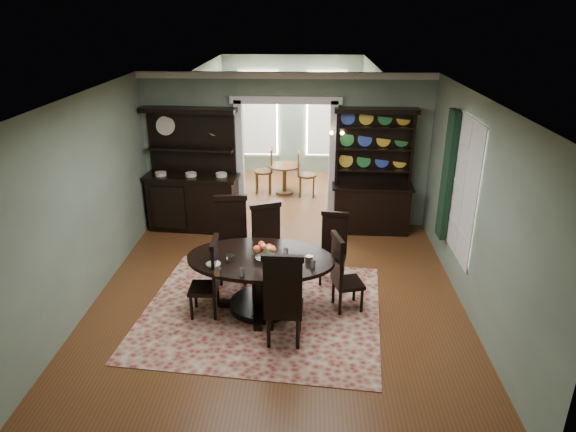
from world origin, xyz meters
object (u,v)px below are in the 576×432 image
sideboard (193,188)px  parlor_table (284,175)px  welsh_dresser (372,188)px  dining_table (261,273)px

sideboard → parlor_table: size_ratio=3.17×
welsh_dresser → parlor_table: bearing=132.2°
sideboard → parlor_table: bearing=56.3°
sideboard → dining_table: bearing=-56.2°
parlor_table → welsh_dresser: bearing=-49.2°
sideboard → welsh_dresser: 3.46m
sideboard → parlor_table: 2.70m
welsh_dresser → sideboard: bearing=-178.3°
dining_table → welsh_dresser: size_ratio=0.92×
parlor_table → sideboard: bearing=-128.9°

